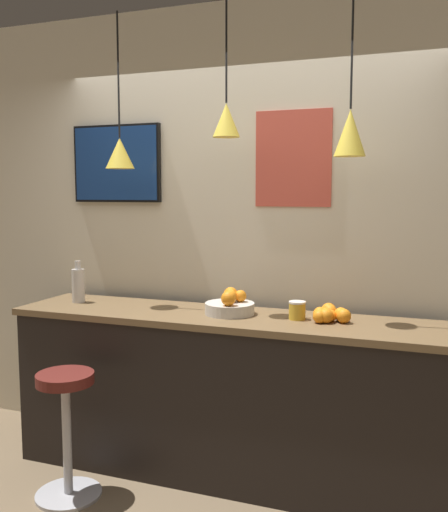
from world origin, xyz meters
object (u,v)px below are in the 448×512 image
at_px(spread_jar, 297,310).
at_px(mounted_tv, 117,164).
at_px(fruit_bowl, 230,305).
at_px(juice_bottle, 78,285).
at_px(bar_stool, 66,417).

height_order(spread_jar, mounted_tv, mounted_tv).
height_order(fruit_bowl, mounted_tv, mounted_tv).
distance_m(juice_bottle, spread_jar, 1.47).
bearing_deg(bar_stool, juice_bottle, 117.26).
bearing_deg(fruit_bowl, mounted_tv, 161.34).
height_order(fruit_bowl, juice_bottle, juice_bottle).
height_order(bar_stool, juice_bottle, juice_bottle).
bearing_deg(spread_jar, juice_bottle, -180.00).
height_order(fruit_bowl, spread_jar, fruit_bowl).
xyz_separation_m(juice_bottle, spread_jar, (1.47, 0.00, -0.06)).
bearing_deg(bar_stool, mounted_tv, 101.38).
relative_size(juice_bottle, mounted_tv, 0.42).
bearing_deg(juice_bottle, mounted_tv, 70.02).
xyz_separation_m(bar_stool, spread_jar, (1.17, 0.57, 0.57)).
bearing_deg(bar_stool, fruit_bowl, 36.83).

